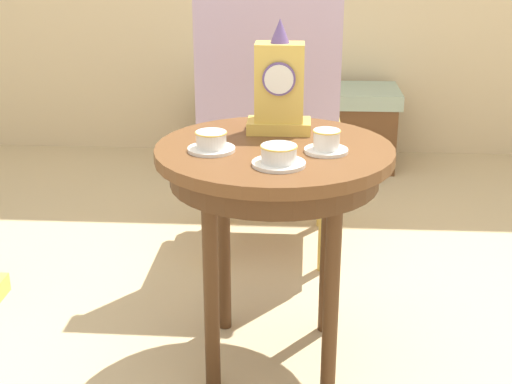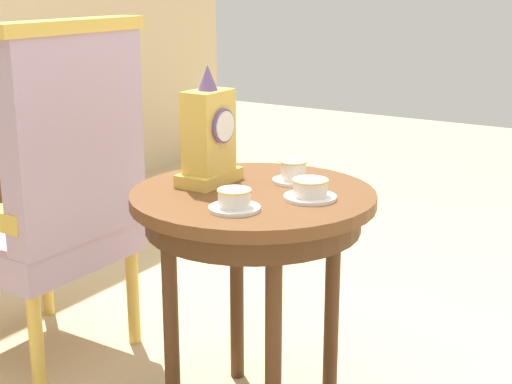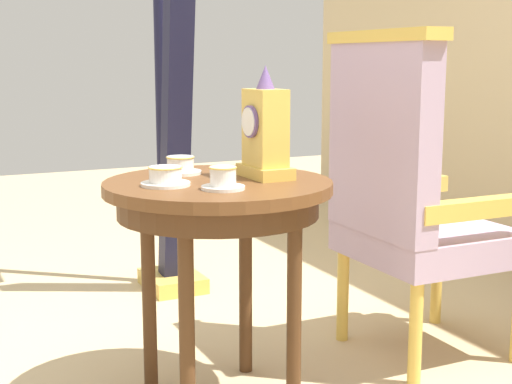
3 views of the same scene
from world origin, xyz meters
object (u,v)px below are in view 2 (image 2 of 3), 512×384
(side_table, at_px, (253,221))
(mantel_clock, at_px, (209,137))
(teacup_left, at_px, (234,201))
(armchair, at_px, (54,192))
(teacup_right, at_px, (310,190))
(teacup_center, at_px, (293,173))

(side_table, xyz_separation_m, mantel_clock, (0.01, 0.15, 0.22))
(teacup_left, relative_size, armchair, 0.12)
(side_table, bearing_deg, mantel_clock, 87.11)
(teacup_left, xyz_separation_m, teacup_right, (0.19, -0.11, 0.00))
(mantel_clock, bearing_deg, armchair, 95.13)
(side_table, distance_m, teacup_center, 0.19)
(teacup_center, height_order, mantel_clock, mantel_clock)
(teacup_left, height_order, mantel_clock, mantel_clock)
(teacup_left, bearing_deg, armchair, 80.73)
(teacup_left, relative_size, teacup_center, 1.09)
(side_table, xyz_separation_m, teacup_right, (0.02, -0.17, 0.11))
(teacup_left, distance_m, armchair, 0.80)
(teacup_left, distance_m, teacup_right, 0.22)
(mantel_clock, bearing_deg, side_table, -92.89)
(teacup_right, bearing_deg, armchair, 93.93)
(side_table, height_order, teacup_left, teacup_left)
(teacup_right, relative_size, mantel_clock, 0.42)
(side_table, relative_size, mantel_clock, 2.06)
(side_table, distance_m, teacup_left, 0.21)
(armchair, bearing_deg, teacup_left, -99.27)
(teacup_left, bearing_deg, teacup_center, 1.39)
(teacup_center, bearing_deg, side_table, 162.28)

